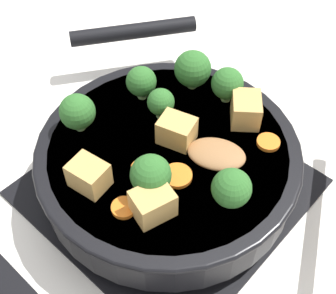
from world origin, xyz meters
TOP-DOWN VIEW (x-y plane):
  - ground_plane at (0.00, 0.00)m, footprint 2.40×2.40m
  - front_burner_grate at (0.00, 0.00)m, footprint 0.31×0.31m
  - skillet_pan at (0.00, -0.00)m, footprint 0.43×0.39m
  - wooden_spoon at (-0.14, -0.07)m, footprint 0.26×0.25m
  - tofu_cube_center_large at (0.00, -0.02)m, footprint 0.05×0.04m
  - tofu_cube_near_handle at (0.03, 0.10)m, footprint 0.04×0.04m
  - tofu_cube_east_chunk at (-0.05, 0.08)m, footprint 0.04×0.05m
  - tofu_cube_west_chunk at (-0.04, -0.10)m, footprint 0.05×0.05m
  - broccoli_floret_near_spoon at (0.04, -0.03)m, footprint 0.03×0.03m
  - broccoli_floret_center_top at (0.05, -0.10)m, footprint 0.05×0.05m
  - broccoli_floret_east_rim at (0.08, -0.04)m, footprint 0.04×0.04m
  - broccoli_floret_west_rim at (0.00, -0.11)m, footprint 0.04×0.04m
  - broccoli_floret_north_edge at (-0.03, 0.06)m, footprint 0.04×0.04m
  - broccoli_floret_south_cluster at (0.10, 0.05)m, footprint 0.04×0.04m
  - broccoli_floret_mid_floret at (-0.10, 0.02)m, footprint 0.04×0.04m
  - carrot_slice_orange_thin at (-0.00, 0.05)m, footprint 0.02×0.02m
  - carrot_slice_near_center at (-0.08, -0.08)m, footprint 0.03×0.03m
  - carrot_slice_edge_slice at (-0.02, 0.10)m, footprint 0.03×0.03m
  - carrot_slice_under_broccoli at (-0.04, 0.03)m, footprint 0.03×0.03m

SIDE VIEW (x-z plane):
  - ground_plane at x=0.00m, z-range 0.00..0.00m
  - front_burner_grate at x=0.00m, z-range 0.00..0.03m
  - skillet_pan at x=0.00m, z-range 0.03..0.09m
  - carrot_slice_orange_thin at x=0.00m, z-range 0.08..0.09m
  - carrot_slice_near_center at x=-0.08m, z-range 0.08..0.09m
  - carrot_slice_edge_slice at x=-0.02m, z-range 0.08..0.09m
  - carrot_slice_under_broccoli at x=-0.04m, z-range 0.08..0.09m
  - wooden_spoon at x=-0.14m, z-range 0.08..0.10m
  - tofu_cube_near_handle at x=0.03m, z-range 0.08..0.11m
  - tofu_cube_center_large at x=0.00m, z-range 0.08..0.11m
  - tofu_cube_east_chunk at x=-0.05m, z-range 0.08..0.12m
  - tofu_cube_west_chunk at x=-0.04m, z-range 0.08..0.12m
  - broccoli_floret_near_spoon at x=0.04m, z-range 0.09..0.13m
  - broccoli_floret_east_rim at x=0.08m, z-range 0.09..0.13m
  - broccoli_floret_west_rim at x=0.00m, z-range 0.09..0.13m
  - broccoli_floret_mid_floret at x=-0.10m, z-range 0.09..0.13m
  - broccoli_floret_south_cluster at x=0.10m, z-range 0.09..0.14m
  - broccoli_floret_north_edge at x=-0.03m, z-range 0.09..0.14m
  - broccoli_floret_center_top at x=0.05m, z-range 0.09..0.14m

